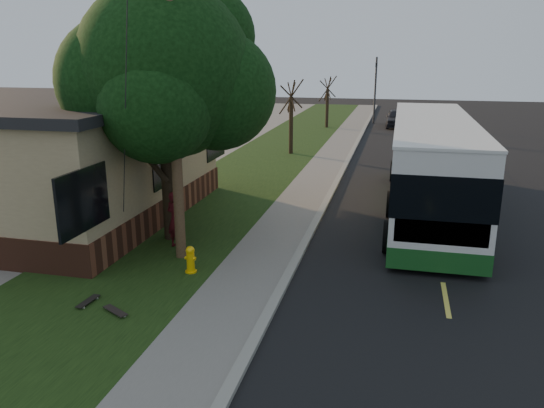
{
  "coord_description": "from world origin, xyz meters",
  "views": [
    {
      "loc": [
        2.61,
        -12.4,
        5.75
      ],
      "look_at": [
        -0.86,
        2.16,
        1.5
      ],
      "focal_mm": 35.0,
      "sensor_mm": 36.0,
      "label": 1
    }
  ],
  "objects": [
    {
      "name": "ground",
      "position": [
        0.0,
        0.0,
        0.0
      ],
      "size": [
        120.0,
        120.0,
        0.0
      ],
      "primitive_type": "plane",
      "color": "black",
      "rests_on": "ground"
    },
    {
      "name": "road",
      "position": [
        4.0,
        10.0,
        0.01
      ],
      "size": [
        8.0,
        80.0,
        0.01
      ],
      "primitive_type": "cube",
      "color": "black",
      "rests_on": "ground"
    },
    {
      "name": "curb",
      "position": [
        0.0,
        10.0,
        0.06
      ],
      "size": [
        0.25,
        80.0,
        0.12
      ],
      "primitive_type": "cube",
      "color": "gray",
      "rests_on": "ground"
    },
    {
      "name": "sidewalk",
      "position": [
        -1.0,
        10.0,
        0.04
      ],
      "size": [
        2.0,
        80.0,
        0.08
      ],
      "primitive_type": "cube",
      "color": "slate",
      "rests_on": "ground"
    },
    {
      "name": "grass_verge",
      "position": [
        -4.5,
        10.0,
        0.04
      ],
      "size": [
        5.0,
        80.0,
        0.07
      ],
      "primitive_type": "cube",
      "color": "black",
      "rests_on": "ground"
    },
    {
      "name": "building_lot",
      "position": [
        -14.5,
        10.0,
        0.02
      ],
      "size": [
        15.0,
        80.0,
        0.04
      ],
      "primitive_type": "cube",
      "color": "slate",
      "rests_on": "ground"
    },
    {
      "name": "fire_hydrant",
      "position": [
        -2.6,
        0.0,
        0.43
      ],
      "size": [
        0.32,
        0.32,
        0.74
      ],
      "color": "yellow",
      "rests_on": "grass_verge"
    },
    {
      "name": "utility_pole",
      "position": [
        -3.31,
        0.99,
        4.63
      ],
      "size": [
        2.86,
        3.21,
        9.07
      ],
      "color": "#473321",
      "rests_on": "ground"
    },
    {
      "name": "leafy_tree",
      "position": [
        -4.17,
        2.65,
        5.17
      ],
      "size": [
        6.3,
        6.0,
        7.8
      ],
      "color": "black",
      "rests_on": "grass_verge"
    },
    {
      "name": "bare_tree_near",
      "position": [
        -3.5,
        18.0,
        2.15
      ],
      "size": [
        1.38,
        1.21,
        4.31
      ],
      "color": "black",
      "rests_on": "grass_verge"
    },
    {
      "name": "bare_tree_far",
      "position": [
        -3.0,
        30.0,
        2.0
      ],
      "size": [
        1.38,
        1.21,
        4.03
      ],
      "color": "black",
      "rests_on": "grass_verge"
    },
    {
      "name": "traffic_signal",
      "position": [
        0.5,
        34.0,
        3.16
      ],
      "size": [
        0.18,
        0.22,
        5.5
      ],
      "color": "#2D2D30",
      "rests_on": "ground"
    },
    {
      "name": "transit_bus",
      "position": [
        3.86,
        7.64,
        1.86
      ],
      "size": [
        2.98,
        12.91,
        3.49
      ],
      "color": "silver",
      "rests_on": "ground"
    },
    {
      "name": "skateboarder",
      "position": [
        -3.74,
        1.7,
        0.95
      ],
      "size": [
        0.75,
        0.63,
        1.76
      ],
      "primitive_type": "imported",
      "rotation": [
        0.0,
        0.0,
        2.76
      ],
      "color": "#460E13",
      "rests_on": "grass_verge"
    },
    {
      "name": "skateboard_main",
      "position": [
        -4.26,
        -2.32,
        0.12
      ],
      "size": [
        0.24,
        0.75,
        0.07
      ],
      "color": "black",
      "rests_on": "grass_verge"
    },
    {
      "name": "skateboard_spare",
      "position": [
        -3.39,
        -2.62,
        0.12
      ],
      "size": [
        0.76,
        0.54,
        0.07
      ],
      "color": "black",
      "rests_on": "grass_verge"
    },
    {
      "name": "dumpster",
      "position": [
        -8.92,
        8.88,
        0.75
      ],
      "size": [
        1.96,
        1.77,
        1.41
      ],
      "color": "black",
      "rests_on": "building_lot"
    },
    {
      "name": "distant_car",
      "position": [
        2.45,
        31.97,
        0.72
      ],
      "size": [
        1.76,
        4.27,
        1.45
      ],
      "primitive_type": "imported",
      "rotation": [
        0.0,
        0.0,
        0.01
      ],
      "color": "black",
      "rests_on": "ground"
    }
  ]
}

